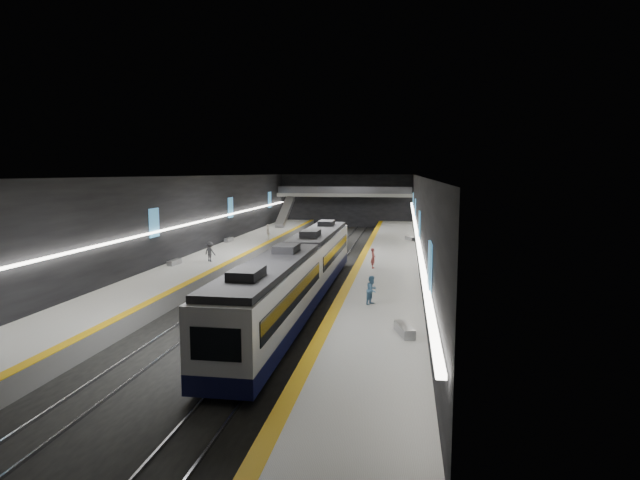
% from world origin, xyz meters
% --- Properties ---
extents(ground, '(70.00, 70.00, 0.00)m').
position_xyz_m(ground, '(0.00, 0.00, 0.00)').
color(ground, black).
rests_on(ground, ground).
extents(ceiling, '(20.00, 70.00, 0.04)m').
position_xyz_m(ceiling, '(0.00, 0.00, 8.00)').
color(ceiling, beige).
rests_on(ceiling, wall_left).
extents(wall_left, '(0.04, 70.00, 8.00)m').
position_xyz_m(wall_left, '(-10.00, 0.00, 4.00)').
color(wall_left, black).
rests_on(wall_left, ground).
extents(wall_right, '(0.04, 70.00, 8.00)m').
position_xyz_m(wall_right, '(10.00, 0.00, 4.00)').
color(wall_right, black).
rests_on(wall_right, ground).
extents(wall_back, '(20.00, 0.04, 8.00)m').
position_xyz_m(wall_back, '(0.00, 35.00, 4.00)').
color(wall_back, black).
rests_on(wall_back, ground).
extents(wall_front, '(20.00, 0.04, 8.00)m').
position_xyz_m(wall_front, '(0.00, -35.00, 4.00)').
color(wall_front, black).
rests_on(wall_front, ground).
extents(platform_left, '(5.00, 70.00, 1.00)m').
position_xyz_m(platform_left, '(-7.50, 0.00, 0.50)').
color(platform_left, slate).
rests_on(platform_left, ground).
extents(tile_surface_left, '(5.00, 70.00, 0.02)m').
position_xyz_m(tile_surface_left, '(-7.50, 0.00, 1.01)').
color(tile_surface_left, '#A9A9A4').
rests_on(tile_surface_left, platform_left).
extents(tactile_strip_left, '(0.60, 70.00, 0.02)m').
position_xyz_m(tactile_strip_left, '(-5.30, 0.00, 1.02)').
color(tactile_strip_left, '#DAA10B').
rests_on(tactile_strip_left, platform_left).
extents(platform_right, '(5.00, 70.00, 1.00)m').
position_xyz_m(platform_right, '(7.50, 0.00, 0.50)').
color(platform_right, slate).
rests_on(platform_right, ground).
extents(tile_surface_right, '(5.00, 70.00, 0.02)m').
position_xyz_m(tile_surface_right, '(7.50, 0.00, 1.01)').
color(tile_surface_right, '#A9A9A4').
rests_on(tile_surface_right, platform_right).
extents(tactile_strip_right, '(0.60, 70.00, 0.02)m').
position_xyz_m(tactile_strip_right, '(5.30, 0.00, 1.02)').
color(tactile_strip_right, '#DAA10B').
rests_on(tactile_strip_right, platform_right).
extents(rails, '(6.52, 70.00, 0.12)m').
position_xyz_m(rails, '(-0.00, 0.00, 0.06)').
color(rails, gray).
rests_on(rails, ground).
extents(train, '(2.69, 30.05, 3.60)m').
position_xyz_m(train, '(2.50, -13.70, 2.20)').
color(train, '#0F1239').
rests_on(train, ground).
extents(ad_posters, '(19.94, 53.50, 2.20)m').
position_xyz_m(ad_posters, '(-0.00, 1.00, 4.50)').
color(ad_posters, teal).
rests_on(ad_posters, wall_left).
extents(cove_light_left, '(0.25, 68.60, 0.12)m').
position_xyz_m(cove_light_left, '(-9.80, 0.00, 3.80)').
color(cove_light_left, white).
rests_on(cove_light_left, wall_left).
extents(cove_light_right, '(0.25, 68.60, 0.12)m').
position_xyz_m(cove_light_right, '(9.80, 0.00, 3.80)').
color(cove_light_right, white).
rests_on(cove_light_right, wall_right).
extents(mezzanine_bridge, '(20.00, 3.00, 1.50)m').
position_xyz_m(mezzanine_bridge, '(0.00, 32.93, 5.04)').
color(mezzanine_bridge, gray).
rests_on(mezzanine_bridge, wall_left).
extents(escalator, '(1.20, 7.50, 3.92)m').
position_xyz_m(escalator, '(-7.50, 26.00, 2.90)').
color(escalator, '#99999E').
rests_on(escalator, platform_left).
extents(bench_left_near, '(0.58, 1.71, 0.41)m').
position_xyz_m(bench_left_near, '(-9.11, -6.41, 1.21)').
color(bench_left_near, '#99999E').
rests_on(bench_left_near, platform_left).
extents(bench_left_far, '(0.51, 1.70, 0.41)m').
position_xyz_m(bench_left_far, '(-9.50, 7.95, 1.21)').
color(bench_left_far, '#99999E').
rests_on(bench_left_far, platform_left).
extents(bench_right_near, '(1.00, 1.92, 0.45)m').
position_xyz_m(bench_right_near, '(9.00, -22.15, 1.23)').
color(bench_right_near, '#99999E').
rests_on(bench_right_near, platform_right).
extents(bench_right_far, '(1.14, 1.73, 0.41)m').
position_xyz_m(bench_right_far, '(9.50, 12.18, 1.21)').
color(bench_right_far, '#99999E').
rests_on(bench_right_far, platform_right).
extents(passenger_right_a, '(0.41, 0.59, 1.55)m').
position_xyz_m(passenger_right_a, '(6.56, -5.49, 1.78)').
color(passenger_right_a, '#B44943').
rests_on(passenger_right_a, platform_right).
extents(passenger_right_b, '(0.89, 0.97, 1.60)m').
position_xyz_m(passenger_right_b, '(7.19, -16.79, 1.80)').
color(passenger_right_b, teal).
rests_on(passenger_right_b, platform_right).
extents(passenger_left_a, '(0.73, 1.10, 1.74)m').
position_xyz_m(passenger_left_a, '(-5.69, 9.78, 1.87)').
color(passenger_left_a, silver).
rests_on(passenger_left_a, platform_left).
extents(passenger_left_b, '(1.21, 0.97, 1.63)m').
position_xyz_m(passenger_left_b, '(-6.86, -4.47, 1.82)').
color(passenger_left_b, '#3C3C43').
rests_on(passenger_left_b, platform_left).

